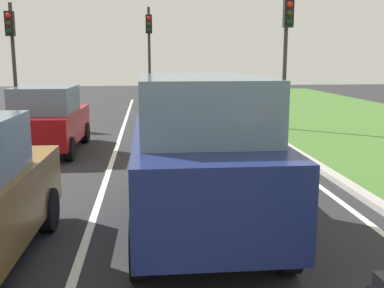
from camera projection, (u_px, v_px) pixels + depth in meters
The scene contains 9 objects.
ground_plane at pixel (141, 153), 12.40m from camera, with size 60.00×60.00×0.00m, color #262628.
lane_line_center at pixel (115, 153), 12.34m from camera, with size 0.12×32.00×0.01m, color silver.
lane_line_right_edge at pixel (271, 150), 12.75m from camera, with size 0.12×32.00×0.01m, color silver.
curb_right at pixel (289, 148), 12.78m from camera, with size 0.24×48.00×0.12m, color #9E9B93.
car_suv_ahead at pixel (200, 153), 6.71m from camera, with size 1.98×4.50×2.28m.
car_hatchback_far at pixel (48, 120), 12.42m from camera, with size 1.80×3.74×1.78m.
traffic_light_near_right at pixel (287, 39), 15.58m from camera, with size 0.32×0.50×4.59m.
traffic_light_overhead_left at pixel (12, 44), 17.19m from camera, with size 0.32×0.50×4.54m.
traffic_light_far_median at pixel (149, 42), 22.93m from camera, with size 0.32×0.50×4.98m.
Camera 1 is at (0.20, 1.78, 2.54)m, focal length 43.01 mm.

